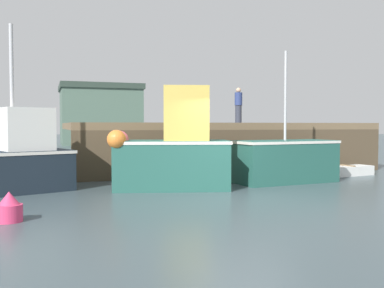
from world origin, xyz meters
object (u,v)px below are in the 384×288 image
object	(u,v)px
fishing_boat_mid	(285,160)
dockworker	(238,105)
fishing_boat_near_left	(17,160)
rowboat	(348,171)
mooring_buoy_foreground	(9,208)
fishing_boat_near_right	(173,150)

from	to	relation	value
fishing_boat_mid	dockworker	world-z (taller)	fishing_boat_mid
fishing_boat_mid	dockworker	distance (m)	6.44
fishing_boat_near_left	rowboat	bearing A→B (deg)	2.15
rowboat	mooring_buoy_foreground	size ratio (longest dim) A/B	3.57
rowboat	fishing_boat_mid	bearing A→B (deg)	-164.02
rowboat	dockworker	size ratio (longest dim) A/B	1.25
fishing_boat_mid	mooring_buoy_foreground	world-z (taller)	fishing_boat_mid
fishing_boat_near_right	dockworker	bearing A→B (deg)	52.04
fishing_boat_near_right	dockworker	distance (m)	8.08
fishing_boat_mid	fishing_boat_near_left	bearing A→B (deg)	176.55
fishing_boat_mid	fishing_boat_near_right	bearing A→B (deg)	-176.40
mooring_buoy_foreground	rowboat	bearing A→B (deg)	20.98
fishing_boat_mid	rowboat	size ratio (longest dim) A/B	2.04
rowboat	dockworker	xyz separation A→B (m)	(-1.87, 5.14, 2.49)
fishing_boat_near_right	fishing_boat_mid	distance (m)	3.72
fishing_boat_near_left	mooring_buoy_foreground	distance (m)	3.76
fishing_boat_near_left	mooring_buoy_foreground	size ratio (longest dim) A/B	7.89
fishing_boat_near_left	fishing_boat_near_right	bearing A→B (deg)	-9.73
dockworker	mooring_buoy_foreground	world-z (taller)	dockworker
fishing_boat_near_right	dockworker	world-z (taller)	dockworker
rowboat	dockworker	bearing A→B (deg)	109.95
dockworker	mooring_buoy_foreground	bearing A→B (deg)	-133.79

